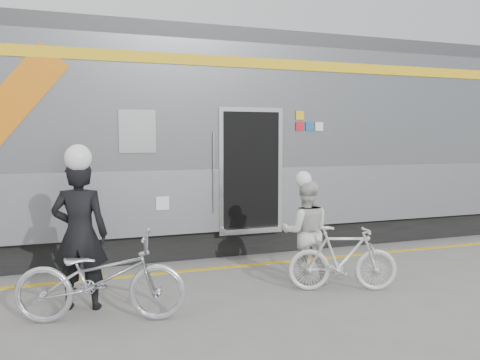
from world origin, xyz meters
name	(u,v)px	position (x,y,z in m)	size (l,w,h in m)	color
ground	(308,305)	(0.00, 0.00, 0.00)	(90.00, 90.00, 0.00)	slate
train	(115,142)	(-1.92, 4.19, 2.05)	(24.00, 3.17, 4.10)	black
safety_strip	(248,265)	(0.00, 2.15, 0.00)	(24.00, 0.12, 0.01)	gold
man	(80,235)	(-2.74, 0.88, 0.94)	(0.69, 0.45, 1.89)	black
bicycle_left	(101,278)	(-2.54, 0.33, 0.52)	(0.69, 1.98, 1.04)	#B9BAC1
woman	(306,232)	(0.45, 0.93, 0.76)	(0.74, 0.58, 1.52)	silver
bicycle_right	(343,259)	(0.75, 0.38, 0.46)	(0.43, 1.53, 0.92)	beige
helmet_man	(77,146)	(-2.74, 0.88, 2.05)	(0.33, 0.33, 0.33)	white
helmet_woman	(306,172)	(0.45, 0.93, 1.64)	(0.24, 0.24, 0.24)	white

